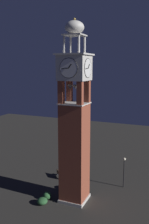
{
  "coord_description": "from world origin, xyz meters",
  "views": [
    {
      "loc": [
        -10.22,
        23.93,
        14.81
      ],
      "look_at": [
        0.0,
        0.0,
        10.07
      ],
      "focal_mm": 40.08,
      "sensor_mm": 36.0,
      "label": 1
    }
  ],
  "objects": [
    {
      "name": "park_bench",
      "position": [
        4.15,
        -4.47,
        0.48
      ],
      "size": [
        1.4,
        1.48,
        0.95
      ],
      "color": "brown",
      "rests_on": "ground"
    },
    {
      "name": "shrub_left_of_tower",
      "position": [
        1.6,
        -1.85,
        0.46
      ],
      "size": [
        1.14,
        1.14,
        0.91
      ],
      "primitive_type": "ellipsoid",
      "color": "#28562D",
      "rests_on": "ground"
    },
    {
      "name": "shrub_behind_bench",
      "position": [
        2.85,
        2.29,
        0.37
      ],
      "size": [
        1.16,
        1.16,
        0.74
      ],
      "primitive_type": "ellipsoid",
      "color": "#28562D",
      "rests_on": "ground"
    },
    {
      "name": "clock_tower",
      "position": [
        0.0,
        -0.0,
        8.27
      ],
      "size": [
        3.24,
        3.24,
        19.58
      ],
      "color": "brown",
      "rests_on": "ground"
    },
    {
      "name": "ground",
      "position": [
        0.0,
        0.0,
        0.0
      ],
      "size": [
        80.0,
        80.0,
        0.0
      ],
      "primitive_type": "plane",
      "color": "#2A2925"
    },
    {
      "name": "shrub_near_entry",
      "position": [
        2.89,
        1.14,
        0.43
      ],
      "size": [
        0.97,
        0.97,
        0.86
      ],
      "primitive_type": "ellipsoid",
      "color": "#28562D",
      "rests_on": "ground"
    },
    {
      "name": "lamp_post",
      "position": [
        -4.45,
        -5.11,
        2.67
      ],
      "size": [
        0.36,
        0.36,
        3.85
      ],
      "color": "black",
      "rests_on": "ground"
    },
    {
      "name": "trash_bin",
      "position": [
        1.36,
        -3.73,
        0.4
      ],
      "size": [
        0.52,
        0.52,
        0.8
      ],
      "primitive_type": "cylinder",
      "color": "#4C4C51",
      "rests_on": "ground"
    }
  ]
}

